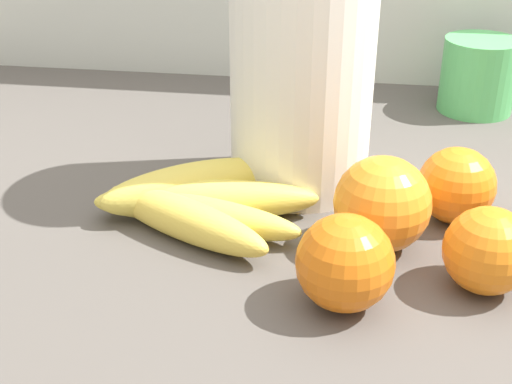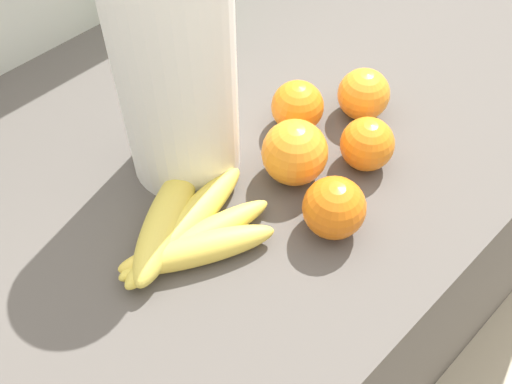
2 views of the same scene
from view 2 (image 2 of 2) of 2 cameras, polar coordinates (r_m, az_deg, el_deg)
ground_plane at (r=1.60m, az=3.20°, el=-14.59°), size 6.00×6.00×0.00m
counter at (r=1.20m, az=4.14°, el=-5.80°), size 1.54×0.64×0.90m
wall_back at (r=1.22m, az=-7.65°, el=9.24°), size 1.94×0.06×1.30m
banana_bunch at (r=0.66m, az=-6.87°, el=-3.74°), size 0.20×0.17×0.04m
orange_back_left at (r=0.73m, az=10.51°, el=4.49°), size 0.07×0.07×0.07m
orange_far_right at (r=0.70m, az=3.69°, el=3.75°), size 0.08×0.08×0.08m
orange_right at (r=0.66m, az=7.43°, el=-1.50°), size 0.07×0.07×0.07m
orange_back_right at (r=0.77m, az=3.96°, el=8.09°), size 0.07×0.07×0.07m
orange_front at (r=0.79m, az=10.18°, el=9.11°), size 0.07×0.07×0.07m
paper_towel_roll at (r=0.65m, az=-7.62°, el=11.19°), size 0.13×0.13×0.31m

